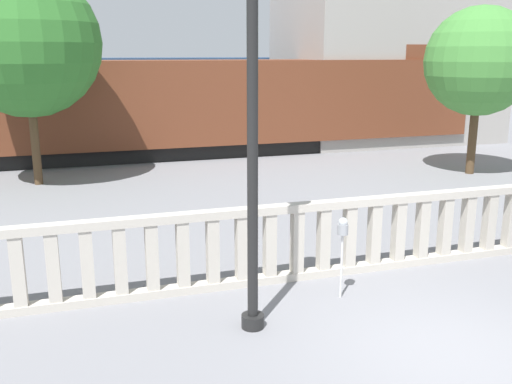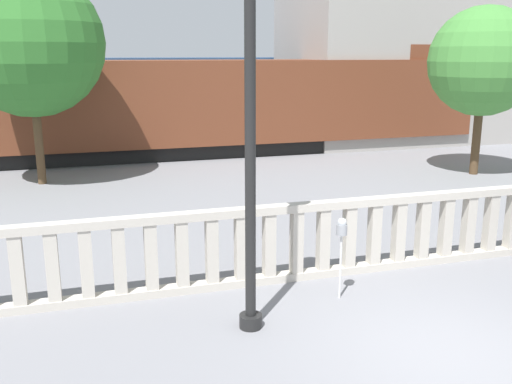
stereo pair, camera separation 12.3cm
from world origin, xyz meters
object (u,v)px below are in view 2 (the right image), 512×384
object	(u,v)px
train_near	(175,107)
train_far	(114,95)
tree_right	(30,43)
lamppost	(250,109)
tree_left	(484,62)
parking_meter	(342,234)

from	to	relation	value
train_near	train_far	bearing A→B (deg)	105.20
train_far	tree_right	size ratio (longest dim) A/B	4.30
lamppost	train_far	xyz separation A→B (m)	(-0.62, 21.72, -1.29)
tree_left	train_far	bearing A→B (deg)	129.31
train_far	tree_left	size ratio (longest dim) A/B	5.07
lamppost	tree_right	size ratio (longest dim) A/B	0.83
parking_meter	lamppost	bearing A→B (deg)	-161.35
parking_meter	train_near	xyz separation A→B (m)	(-0.43, 14.13, 0.82)
parking_meter	train_near	distance (m)	14.16
lamppost	parking_meter	bearing A→B (deg)	18.65
parking_meter	train_near	bearing A→B (deg)	91.73
lamppost	tree_left	distance (m)	13.29
train_near	tree_left	size ratio (longest dim) A/B	4.63
train_far	tree_right	distance (m)	11.28
parking_meter	train_far	size ratio (longest dim) A/B	0.05
lamppost	train_near	bearing A→B (deg)	85.02
train_far	tree_left	distance (m)	17.31
tree_left	tree_right	bearing A→B (deg)	169.07
lamppost	tree_left	xyz separation A→B (m)	(10.29, 8.39, 0.45)
train_far	tree_right	bearing A→B (deg)	-105.19
lamppost	parking_meter	size ratio (longest dim) A/B	3.85
tree_right	train_far	bearing A→B (deg)	74.81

